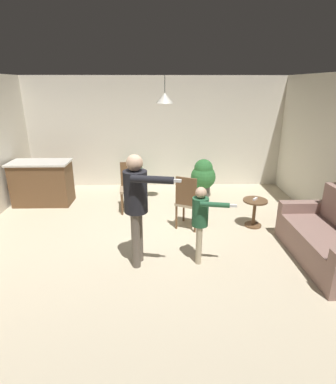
{
  "coord_description": "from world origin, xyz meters",
  "views": [
    {
      "loc": [
        0.14,
        -4.47,
        2.51
      ],
      "look_at": [
        0.23,
        -0.23,
        1.0
      ],
      "focal_mm": 28.53,
      "sensor_mm": 36.0,
      "label": 1
    }
  ],
  "objects_px": {
    "couch_floral": "(332,241)",
    "side_table_by_couch": "(254,210)",
    "kitchen_counter": "(42,183)",
    "dining_chair_near_wall": "(188,200)",
    "potted_plant_by_wall": "(203,176)",
    "person_child": "(201,217)",
    "potted_plant_corner": "(136,176)",
    "dining_chair_by_counter": "(130,185)",
    "person_adult": "(137,199)",
    "spare_remote_on_table": "(255,199)"
  },
  "relations": [
    {
      "from": "couch_floral",
      "to": "person_adult",
      "type": "bearing_deg",
      "value": 89.34
    },
    {
      "from": "side_table_by_couch",
      "to": "spare_remote_on_table",
      "type": "relative_size",
      "value": 4.0
    },
    {
      "from": "dining_chair_near_wall",
      "to": "potted_plant_corner",
      "type": "height_order",
      "value": "dining_chair_near_wall"
    },
    {
      "from": "person_child",
      "to": "dining_chair_by_counter",
      "type": "relative_size",
      "value": 1.17
    },
    {
      "from": "side_table_by_couch",
      "to": "dining_chair_near_wall",
      "type": "bearing_deg",
      "value": -177.25
    },
    {
      "from": "person_child",
      "to": "dining_chair_near_wall",
      "type": "relative_size",
      "value": 1.17
    },
    {
      "from": "kitchen_counter",
      "to": "person_child",
      "type": "bearing_deg",
      "value": -37.52
    },
    {
      "from": "dining_chair_by_counter",
      "to": "potted_plant_corner",
      "type": "height_order",
      "value": "dining_chair_by_counter"
    },
    {
      "from": "kitchen_counter",
      "to": "couch_floral",
      "type": "bearing_deg",
      "value": -25.68
    },
    {
      "from": "person_adult",
      "to": "dining_chair_near_wall",
      "type": "bearing_deg",
      "value": 155.09
    },
    {
      "from": "dining_chair_by_counter",
      "to": "spare_remote_on_table",
      "type": "height_order",
      "value": "dining_chair_by_counter"
    },
    {
      "from": "person_child",
      "to": "side_table_by_couch",
      "type": "bearing_deg",
      "value": 145.77
    },
    {
      "from": "person_adult",
      "to": "couch_floral",
      "type": "bearing_deg",
      "value": 100.56
    },
    {
      "from": "person_adult",
      "to": "potted_plant_by_wall",
      "type": "height_order",
      "value": "person_adult"
    },
    {
      "from": "couch_floral",
      "to": "side_table_by_couch",
      "type": "distance_m",
      "value": 1.44
    },
    {
      "from": "side_table_by_couch",
      "to": "potted_plant_by_wall",
      "type": "relative_size",
      "value": 0.59
    },
    {
      "from": "person_adult",
      "to": "spare_remote_on_table",
      "type": "xyz_separation_m",
      "value": [
        2.04,
        1.21,
        -0.48
      ]
    },
    {
      "from": "spare_remote_on_table",
      "to": "person_adult",
      "type": "bearing_deg",
      "value": -149.39
    },
    {
      "from": "couch_floral",
      "to": "dining_chair_by_counter",
      "type": "height_order",
      "value": "same"
    },
    {
      "from": "side_table_by_couch",
      "to": "person_adult",
      "type": "xyz_separation_m",
      "value": [
        -2.04,
        -1.21,
        0.69
      ]
    },
    {
      "from": "kitchen_counter",
      "to": "potted_plant_by_wall",
      "type": "bearing_deg",
      "value": 6.5
    },
    {
      "from": "potted_plant_by_wall",
      "to": "kitchen_counter",
      "type": "bearing_deg",
      "value": -173.5
    },
    {
      "from": "dining_chair_near_wall",
      "to": "side_table_by_couch",
      "type": "bearing_deg",
      "value": 28.46
    },
    {
      "from": "dining_chair_by_counter",
      "to": "potted_plant_corner",
      "type": "distance_m",
      "value": 1.22
    },
    {
      "from": "kitchen_counter",
      "to": "person_adult",
      "type": "distance_m",
      "value": 3.37
    },
    {
      "from": "potted_plant_by_wall",
      "to": "couch_floral",
      "type": "bearing_deg",
      "value": -61.87
    },
    {
      "from": "person_adult",
      "to": "potted_plant_corner",
      "type": "relative_size",
      "value": 2.35
    },
    {
      "from": "person_adult",
      "to": "dining_chair_near_wall",
      "type": "relative_size",
      "value": 1.64
    },
    {
      "from": "dining_chair_near_wall",
      "to": "potted_plant_by_wall",
      "type": "xyz_separation_m",
      "value": [
        0.5,
        1.71,
        -0.06
      ]
    },
    {
      "from": "dining_chair_near_wall",
      "to": "potted_plant_corner",
      "type": "bearing_deg",
      "value": 143.06
    },
    {
      "from": "side_table_by_couch",
      "to": "person_adult",
      "type": "bearing_deg",
      "value": -149.42
    },
    {
      "from": "side_table_by_couch",
      "to": "kitchen_counter",
      "type": "bearing_deg",
      "value": 163.84
    },
    {
      "from": "couch_floral",
      "to": "potted_plant_by_wall",
      "type": "bearing_deg",
      "value": 27.33
    },
    {
      "from": "couch_floral",
      "to": "side_table_by_couch",
      "type": "bearing_deg",
      "value": 32.63
    },
    {
      "from": "kitchen_counter",
      "to": "potted_plant_by_wall",
      "type": "xyz_separation_m",
      "value": [
        3.56,
        0.41,
        0.01
      ]
    },
    {
      "from": "side_table_by_couch",
      "to": "dining_chair_near_wall",
      "type": "relative_size",
      "value": 0.52
    },
    {
      "from": "dining_chair_by_counter",
      "to": "side_table_by_couch",
      "type": "bearing_deg",
      "value": 154.21
    },
    {
      "from": "person_child",
      "to": "potted_plant_corner",
      "type": "relative_size",
      "value": 1.68
    },
    {
      "from": "side_table_by_couch",
      "to": "potted_plant_corner",
      "type": "height_order",
      "value": "potted_plant_corner"
    },
    {
      "from": "dining_chair_by_counter",
      "to": "potted_plant_by_wall",
      "type": "bearing_deg",
      "value": -159.53
    },
    {
      "from": "dining_chair_by_counter",
      "to": "person_child",
      "type": "bearing_deg",
      "value": 114.76
    },
    {
      "from": "kitchen_counter",
      "to": "side_table_by_couch",
      "type": "height_order",
      "value": "kitchen_counter"
    },
    {
      "from": "person_adult",
      "to": "dining_chair_near_wall",
      "type": "height_order",
      "value": "person_adult"
    },
    {
      "from": "person_child",
      "to": "potted_plant_corner",
      "type": "bearing_deg",
      "value": -149.77
    },
    {
      "from": "kitchen_counter",
      "to": "person_child",
      "type": "height_order",
      "value": "person_child"
    },
    {
      "from": "dining_chair_near_wall",
      "to": "spare_remote_on_table",
      "type": "height_order",
      "value": "dining_chair_near_wall"
    },
    {
      "from": "dining_chair_by_counter",
      "to": "potted_plant_corner",
      "type": "relative_size",
      "value": 1.44
    },
    {
      "from": "person_child",
      "to": "kitchen_counter",
      "type": "bearing_deg",
      "value": -117.31
    },
    {
      "from": "side_table_by_couch",
      "to": "spare_remote_on_table",
      "type": "height_order",
      "value": "spare_remote_on_table"
    },
    {
      "from": "couch_floral",
      "to": "person_child",
      "type": "relative_size",
      "value": 1.55
    }
  ]
}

